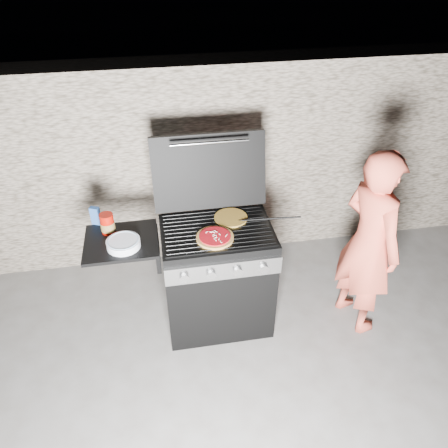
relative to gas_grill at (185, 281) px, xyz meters
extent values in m
plane|color=#54504B|center=(0.25, 0.00, -0.46)|extent=(50.00, 50.00, 0.00)
cube|color=tan|center=(0.25, 1.05, 0.44)|extent=(8.00, 0.35, 1.80)
cylinder|color=gold|center=(0.37, 0.11, 0.46)|extent=(0.28, 0.28, 0.01)
cylinder|color=#9E0F05|center=(-0.50, 0.11, 0.52)|extent=(0.10, 0.10, 0.15)
cube|color=#254B8D|center=(-0.59, 0.23, 0.52)|extent=(0.07, 0.06, 0.14)
cylinder|color=white|center=(-0.40, -0.08, 0.47)|extent=(0.23, 0.23, 0.05)
imported|color=#E45640|center=(1.35, -0.16, 0.30)|extent=(0.50, 0.63, 1.51)
cylinder|color=black|center=(0.62, 0.00, 0.50)|extent=(0.44, 0.15, 0.09)
camera|label=1|loc=(-0.13, -2.46, 2.28)|focal=35.00mm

